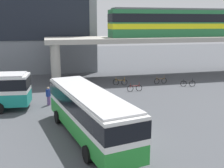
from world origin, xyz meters
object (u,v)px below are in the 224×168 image
object	(u,v)px
bus_main	(88,109)
bicycle_orange	(120,82)
bicycle_red	(135,88)
bicycle_brown	(160,81)
bicycle_black	(188,83)
pedestrian_by_bike_rack	(49,97)
station_building	(19,11)
train	(179,22)

from	to	relation	value
bus_main	bicycle_orange	distance (m)	15.84
bicycle_red	bicycle_orange	bearing A→B (deg)	103.06
bicycle_brown	bicycle_black	distance (m)	3.40
bicycle_red	pedestrian_by_bike_rack	distance (m)	9.93
bus_main	bicycle_black	xyz separation A→B (m)	(13.93, 11.85, -1.63)
bicycle_red	bicycle_orange	xyz separation A→B (m)	(-0.77, 3.33, 0.00)
bicycle_orange	bicycle_black	bearing A→B (deg)	-18.81
station_building	bicycle_red	size ratio (longest dim) A/B	12.77
train	bicycle_orange	world-z (taller)	train
bicycle_black	bicycle_orange	world-z (taller)	same
bicycle_black	bicycle_orange	distance (m)	8.20
bicycle_black	bicycle_red	xyz separation A→B (m)	(-6.99, -0.69, 0.00)
bicycle_red	bicycle_orange	distance (m)	3.42
bus_main	bicycle_brown	bearing A→B (deg)	51.12
bicycle_brown	bicycle_orange	world-z (taller)	same
bicycle_brown	pedestrian_by_bike_rack	size ratio (longest dim) A/B	1.03
bicycle_black	pedestrian_by_bike_rack	distance (m)	16.86
station_building	bicycle_orange	size ratio (longest dim) A/B	13.53
station_building	train	world-z (taller)	station_building
train	bicycle_brown	xyz separation A→B (m)	(-4.52, -4.53, -7.21)
bicycle_black	pedestrian_by_bike_rack	bearing A→B (deg)	-167.32
bicycle_black	bicycle_orange	size ratio (longest dim) A/B	1.03
bicycle_black	bicycle_red	distance (m)	7.02
bicycle_orange	pedestrian_by_bike_rack	xyz separation A→B (m)	(-8.68, -6.34, 0.46)
train	bicycle_red	xyz separation A→B (m)	(-8.90, -7.40, -7.21)
bicycle_red	train	bearing A→B (deg)	39.76
bicycle_brown	bicycle_black	world-z (taller)	same
station_building	train	size ratio (longest dim) A/B	1.14
train	bicycle_orange	xyz separation A→B (m)	(-9.67, -4.07, -7.21)
station_building	bicycle_red	bearing A→B (deg)	-54.74
pedestrian_by_bike_rack	train	bearing A→B (deg)	29.57
train	bicycle_orange	bearing A→B (deg)	-157.19
bicycle_red	pedestrian_by_bike_rack	xyz separation A→B (m)	(-9.45, -3.01, 0.46)
bus_main	bicycle_red	size ratio (longest dim) A/B	6.32
bicycle_black	pedestrian_by_bike_rack	xyz separation A→B (m)	(-16.44, -3.70, 0.46)
bus_main	pedestrian_by_bike_rack	world-z (taller)	bus_main
station_building	pedestrian_by_bike_rack	size ratio (longest dim) A/B	13.16
bicycle_black	station_building	bearing A→B (deg)	138.24
bus_main	train	bearing A→B (deg)	49.53
bicycle_orange	bus_main	bearing A→B (deg)	-113.05
station_building	bicycle_orange	distance (m)	21.80
station_building	bicycle_black	xyz separation A→B (m)	(20.28, -18.11, -8.92)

